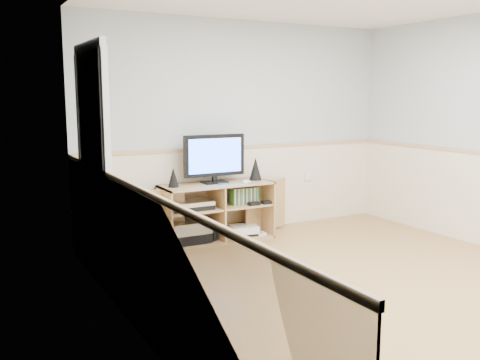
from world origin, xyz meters
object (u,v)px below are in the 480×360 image
at_px(monitor, 214,157).
at_px(media_cabinet, 215,210).
at_px(keyboard, 233,184).
at_px(game_consoles, 243,230).

bearing_deg(monitor, media_cabinet, 90.00).
height_order(keyboard, game_consoles, keyboard).
xyz_separation_m(monitor, keyboard, (0.14, -0.19, -0.29)).
bearing_deg(game_consoles, media_cabinet, 168.16).
height_order(media_cabinet, game_consoles, media_cabinet).
distance_m(media_cabinet, game_consoles, 0.43).
bearing_deg(keyboard, game_consoles, 48.88).
bearing_deg(game_consoles, keyboard, -145.96).
distance_m(monitor, game_consoles, 0.94).
bearing_deg(keyboard, monitor, 141.59).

